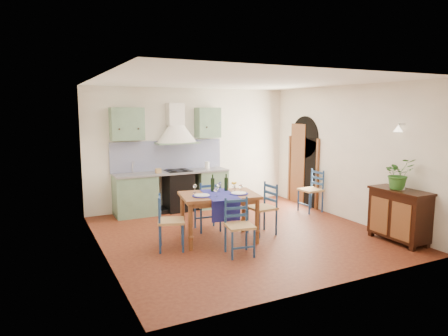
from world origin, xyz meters
The scene contains 13 objects.
floor centered at (0.00, 0.00, 0.00)m, with size 5.00×5.00×0.00m, color #41160E.
back_wall centered at (-0.47, 2.29, 1.05)m, with size 5.00×0.96×2.80m.
right_wall centered at (2.50, 0.28, 1.34)m, with size 0.26×5.00×2.80m.
left_wall centered at (-2.50, 0.00, 1.40)m, with size 0.04×5.00×2.80m, color beige.
ceiling centered at (0.00, 0.00, 2.80)m, with size 5.00×5.00×0.01m, color silver.
dining_table centered at (-0.53, -0.16, 0.74)m, with size 1.45×1.13×1.16m.
chair_near centered at (-0.55, -0.92, 0.47)m, with size 0.49×0.49×0.90m.
chair_far centered at (-0.47, 0.47, 0.50)m, with size 0.49×0.49×0.96m.
chair_left centered at (-1.48, -0.21, 0.48)m, with size 0.54×0.54×0.92m.
chair_right centered at (0.37, -0.18, 0.49)m, with size 0.47×0.47×0.95m.
chair_spare centered at (2.23, 0.76, 0.49)m, with size 0.47×0.47×0.95m.
sideboard centered at (2.26, -1.61, 0.51)m, with size 0.50×1.05×0.94m.
potted_plant centered at (2.24, -1.56, 1.21)m, with size 0.49×0.43×0.55m, color #2E6623.
Camera 1 is at (-3.48, -6.33, 2.31)m, focal length 32.00 mm.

